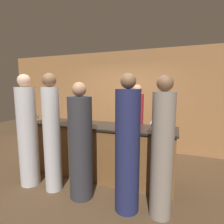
{
  "coord_description": "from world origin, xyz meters",
  "views": [
    {
      "loc": [
        1.4,
        -3.06,
        1.78
      ],
      "look_at": [
        0.23,
        0.1,
        1.31
      ],
      "focal_mm": 28.0,
      "sensor_mm": 36.0,
      "label": 1
    }
  ],
  "objects_px": {
    "guest_2": "(28,134)",
    "bartender": "(137,127)",
    "guest_0": "(52,136)",
    "guest_3": "(81,146)",
    "guest_1": "(127,149)",
    "guest_4": "(162,152)",
    "wine_bottle_0": "(72,115)"
  },
  "relations": [
    {
      "from": "guest_2",
      "to": "bartender",
      "type": "bearing_deg",
      "value": 42.32
    },
    {
      "from": "guest_0",
      "to": "guest_3",
      "type": "relative_size",
      "value": 1.08
    },
    {
      "from": "guest_1",
      "to": "guest_0",
      "type": "bearing_deg",
      "value": 177.62
    },
    {
      "from": "guest_4",
      "to": "guest_2",
      "type": "bearing_deg",
      "value": 179.85
    },
    {
      "from": "guest_0",
      "to": "guest_2",
      "type": "xyz_separation_m",
      "value": [
        -0.53,
        -0.01,
        -0.02
      ]
    },
    {
      "from": "guest_2",
      "to": "guest_3",
      "type": "bearing_deg",
      "value": -0.32
    },
    {
      "from": "guest_3",
      "to": "guest_4",
      "type": "xyz_separation_m",
      "value": [
        1.25,
        0.0,
        0.06
      ]
    },
    {
      "from": "bartender",
      "to": "guest_1",
      "type": "distance_m",
      "value": 1.58
    },
    {
      "from": "guest_2",
      "to": "guest_4",
      "type": "height_order",
      "value": "guest_2"
    },
    {
      "from": "bartender",
      "to": "guest_0",
      "type": "relative_size",
      "value": 0.92
    },
    {
      "from": "guest_1",
      "to": "guest_3",
      "type": "distance_m",
      "value": 0.78
    },
    {
      "from": "guest_3",
      "to": "guest_4",
      "type": "distance_m",
      "value": 1.25
    },
    {
      "from": "guest_0",
      "to": "guest_4",
      "type": "distance_m",
      "value": 1.81
    },
    {
      "from": "guest_1",
      "to": "wine_bottle_0",
      "type": "distance_m",
      "value": 1.9
    },
    {
      "from": "guest_1",
      "to": "guest_4",
      "type": "relative_size",
      "value": 1.02
    },
    {
      "from": "guest_2",
      "to": "guest_4",
      "type": "bearing_deg",
      "value": -0.15
    },
    {
      "from": "guest_0",
      "to": "guest_3",
      "type": "distance_m",
      "value": 0.57
    },
    {
      "from": "guest_4",
      "to": "guest_3",
      "type": "bearing_deg",
      "value": -179.99
    },
    {
      "from": "guest_1",
      "to": "guest_2",
      "type": "xyz_separation_m",
      "value": [
        -1.87,
        0.05,
        0.02
      ]
    },
    {
      "from": "guest_0",
      "to": "guest_4",
      "type": "height_order",
      "value": "guest_0"
    },
    {
      "from": "guest_1",
      "to": "guest_4",
      "type": "distance_m",
      "value": 0.47
    },
    {
      "from": "guest_0",
      "to": "guest_3",
      "type": "bearing_deg",
      "value": -1.26
    },
    {
      "from": "bartender",
      "to": "guest_3",
      "type": "distance_m",
      "value": 1.62
    },
    {
      "from": "wine_bottle_0",
      "to": "guest_0",
      "type": "bearing_deg",
      "value": -76.99
    },
    {
      "from": "bartender",
      "to": "wine_bottle_0",
      "type": "bearing_deg",
      "value": 20.89
    },
    {
      "from": "wine_bottle_0",
      "to": "guest_4",
      "type": "bearing_deg",
      "value": -26.11
    },
    {
      "from": "guest_1",
      "to": "guest_2",
      "type": "bearing_deg",
      "value": 178.48
    },
    {
      "from": "guest_3",
      "to": "wine_bottle_0",
      "type": "xyz_separation_m",
      "value": [
        -0.79,
        1.0,
        0.31
      ]
    },
    {
      "from": "guest_3",
      "to": "guest_4",
      "type": "relative_size",
      "value": 0.96
    },
    {
      "from": "bartender",
      "to": "guest_4",
      "type": "height_order",
      "value": "guest_4"
    },
    {
      "from": "guest_2",
      "to": "guest_3",
      "type": "relative_size",
      "value": 1.08
    },
    {
      "from": "guest_4",
      "to": "wine_bottle_0",
      "type": "relative_size",
      "value": 6.73
    }
  ]
}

